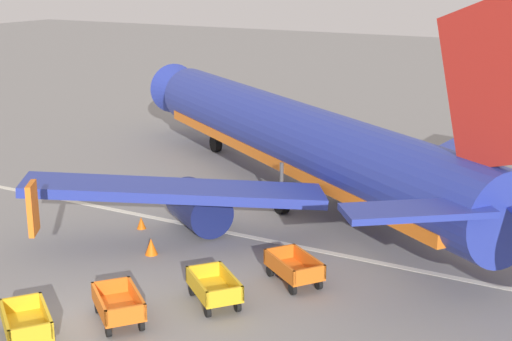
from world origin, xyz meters
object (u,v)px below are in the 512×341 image
(baggage_cart_second_in_row, at_px, (26,323))
(traffic_cone_near_plane, at_px, (141,223))
(traffic_cone_mid_apron, at_px, (151,246))
(baggage_cart_third_in_row, at_px, (118,305))
(baggage_cart_fourth_in_row, at_px, (214,288))
(baggage_cart_far_end, at_px, (294,268))
(airplane, at_px, (305,143))

(baggage_cart_second_in_row, distance_m, traffic_cone_near_plane, 10.90)
(traffic_cone_mid_apron, bearing_deg, baggage_cart_third_in_row, -63.33)
(baggage_cart_fourth_in_row, bearing_deg, traffic_cone_mid_apron, 151.35)
(baggage_cart_far_end, height_order, traffic_cone_near_plane, baggage_cart_far_end)
(baggage_cart_fourth_in_row, distance_m, baggage_cart_far_end, 3.51)
(airplane, height_order, traffic_cone_near_plane, airplane)
(baggage_cart_far_end, height_order, traffic_cone_mid_apron, baggage_cart_far_end)
(baggage_cart_second_in_row, xyz_separation_m, baggage_cart_third_in_row, (1.76, 2.53, 0.00))
(baggage_cart_far_end, bearing_deg, baggage_cart_third_in_row, -123.18)
(traffic_cone_near_plane, bearing_deg, baggage_cart_second_in_row, -72.08)
(traffic_cone_near_plane, bearing_deg, airplane, 59.11)
(baggage_cart_second_in_row, distance_m, baggage_cart_far_end, 10.10)
(airplane, height_order, traffic_cone_mid_apron, airplane)
(airplane, bearing_deg, traffic_cone_near_plane, -120.89)
(baggage_cart_fourth_in_row, xyz_separation_m, baggage_cart_far_end, (1.72, 3.06, 0.00))
(airplane, xyz_separation_m, baggage_cart_fourth_in_row, (2.53, -12.87, -2.45))
(baggage_cart_fourth_in_row, distance_m, traffic_cone_mid_apron, 5.55)
(airplane, height_order, baggage_cart_second_in_row, airplane)
(airplane, xyz_separation_m, baggage_cart_far_end, (4.26, -9.82, -2.45))
(baggage_cart_far_end, bearing_deg, traffic_cone_mid_apron, -176.56)
(baggage_cart_third_in_row, xyz_separation_m, baggage_cart_far_end, (3.84, 5.87, 0.00))
(airplane, distance_m, traffic_cone_mid_apron, 10.82)
(baggage_cart_far_end, bearing_deg, traffic_cone_near_plane, 167.63)
(baggage_cart_fourth_in_row, xyz_separation_m, traffic_cone_mid_apron, (-4.87, 2.66, -0.24))
(baggage_cart_second_in_row, relative_size, baggage_cart_fourth_in_row, 1.02)
(baggage_cart_second_in_row, bearing_deg, traffic_cone_mid_apron, 97.03)
(airplane, xyz_separation_m, traffic_cone_mid_apron, (-2.33, -10.21, -2.69))
(baggage_cart_third_in_row, bearing_deg, airplane, 91.52)
(airplane, relative_size, baggage_cart_third_in_row, 10.23)
(baggage_cart_second_in_row, height_order, baggage_cart_far_end, same)
(baggage_cart_third_in_row, height_order, traffic_cone_mid_apron, baggage_cart_third_in_row)
(traffic_cone_near_plane, bearing_deg, baggage_cart_far_end, -12.37)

